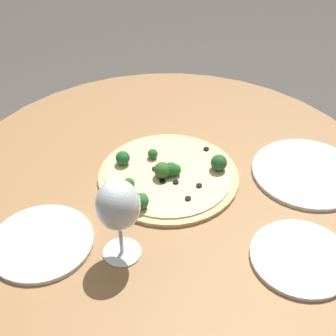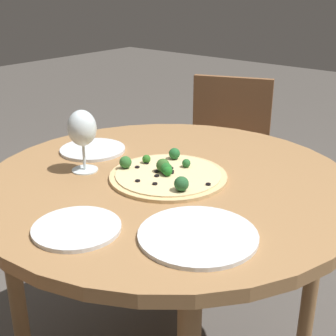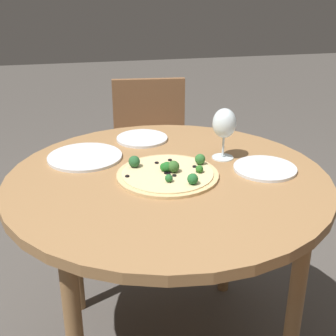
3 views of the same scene
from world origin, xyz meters
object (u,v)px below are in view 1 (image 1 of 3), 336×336
object	(u,v)px
plate_far	(301,258)
plate_side	(307,173)
pizza	(168,175)
plate_near	(41,242)
wine_glass	(118,207)

from	to	relation	value
plate_far	plate_side	world-z (taller)	same
plate_far	pizza	bearing A→B (deg)	-84.52
pizza	plate_far	distance (m)	0.36
plate_far	plate_side	xyz separation A→B (m)	(-0.23, -0.15, 0.00)
plate_near	plate_far	xyz separation A→B (m)	(-0.37, 0.38, 0.00)
plate_far	plate_side	size ratio (longest dim) A/B	0.76
pizza	wine_glass	xyz separation A→B (m)	(0.22, 0.12, 0.12)
wine_glass	plate_side	world-z (taller)	wine_glass
pizza	plate_side	xyz separation A→B (m)	(-0.27, 0.21, -0.01)
pizza	plate_side	world-z (taller)	pizza
wine_glass	plate_side	distance (m)	0.51
plate_side	plate_far	bearing A→B (deg)	33.11
pizza	plate_side	size ratio (longest dim) A/B	1.26
pizza	plate_near	world-z (taller)	pizza
wine_glass	plate_far	xyz separation A→B (m)	(-0.26, 0.25, -0.12)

